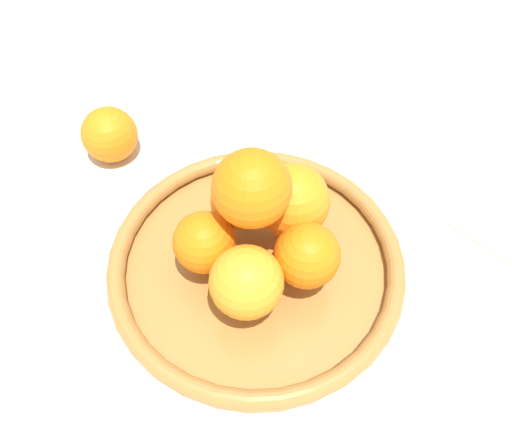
{
  "coord_description": "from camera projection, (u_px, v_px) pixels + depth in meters",
  "views": [
    {
      "loc": [
        0.27,
        -0.1,
        0.48
      ],
      "look_at": [
        0.0,
        0.0,
        0.1
      ],
      "focal_mm": 35.0,
      "sensor_mm": 36.0,
      "label": 1
    }
  ],
  "objects": [
    {
      "name": "ground_plane",
      "position": [
        256.0,
        270.0,
        0.56
      ],
      "size": [
        4.0,
        4.0,
        0.0
      ],
      "primitive_type": "plane",
      "color": "beige"
    },
    {
      "name": "stray_orange",
      "position": [
        110.0,
        135.0,
        0.64
      ],
      "size": [
        0.07,
        0.07,
        0.07
      ],
      "primitive_type": "sphere",
      "color": "orange",
      "rests_on": "ground_plane"
    },
    {
      "name": "orange_pile",
      "position": [
        261.0,
        224.0,
        0.5
      ],
      "size": [
        0.17,
        0.17,
        0.13
      ],
      "color": "orange",
      "rests_on": "fruit_bowl"
    },
    {
      "name": "fruit_bowl",
      "position": [
        256.0,
        262.0,
        0.55
      ],
      "size": [
        0.32,
        0.32,
        0.03
      ],
      "color": "#A57238",
      "rests_on": "ground_plane"
    }
  ]
}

